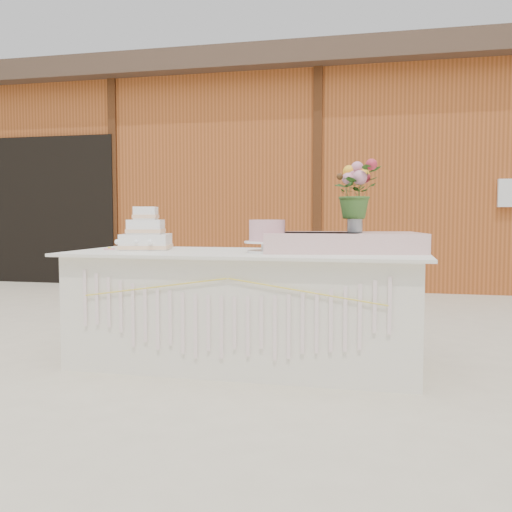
{
  "coord_description": "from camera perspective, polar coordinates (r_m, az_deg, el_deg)",
  "views": [
    {
      "loc": [
        0.93,
        -3.73,
        1.01
      ],
      "look_at": [
        0.0,
        0.3,
        0.72
      ],
      "focal_mm": 40.0,
      "sensor_mm": 36.0,
      "label": 1
    }
  ],
  "objects": [
    {
      "name": "loose_flowers",
      "position": [
        4.33,
        -13.22,
        0.86
      ],
      "size": [
        0.23,
        0.41,
        0.02
      ],
      "primitive_type": null,
      "rotation": [
        0.0,
        0.0,
        0.18
      ],
      "color": "pink",
      "rests_on": "cake_table"
    },
    {
      "name": "pink_cake_stand",
      "position": [
        3.73,
        1.11,
        2.18
      ],
      "size": [
        0.3,
        0.3,
        0.22
      ],
      "color": "white",
      "rests_on": "cake_table"
    },
    {
      "name": "wedding_cake",
      "position": [
        4.15,
        -10.94,
        2.06
      ],
      "size": [
        0.41,
        0.41,
        0.31
      ],
      "rotation": [
        0.0,
        0.0,
        0.23
      ],
      "color": "white",
      "rests_on": "cake_table"
    },
    {
      "name": "flower_vase",
      "position": [
        3.91,
        9.86,
        3.38
      ],
      "size": [
        0.1,
        0.1,
        0.14
      ],
      "primitive_type": "cylinder",
      "color": "#ACACB1",
      "rests_on": "satin_runner"
    },
    {
      "name": "cake_table",
      "position": [
        3.89,
        -1.01,
        -5.2
      ],
      "size": [
        2.4,
        1.0,
        0.77
      ],
      "color": "silver",
      "rests_on": "ground"
    },
    {
      "name": "bouquet",
      "position": [
        3.92,
        9.91,
        7.0
      ],
      "size": [
        0.42,
        0.42,
        0.35
      ],
      "primitive_type": "imported",
      "rotation": [
        0.0,
        0.0,
        0.74
      ],
      "color": "#396327",
      "rests_on": "flower_vase"
    },
    {
      "name": "satin_runner",
      "position": [
        3.87,
        8.59,
        1.37
      ],
      "size": [
        1.12,
        0.76,
        0.13
      ],
      "primitive_type": "cube",
      "rotation": [
        0.0,
        0.0,
        0.17
      ],
      "color": "beige",
      "rests_on": "cake_table"
    },
    {
      "name": "barn",
      "position": [
        9.8,
        7.53,
        7.87
      ],
      "size": [
        12.6,
        4.6,
        3.3
      ],
      "color": "#A25022",
      "rests_on": "ground"
    },
    {
      "name": "ground",
      "position": [
        3.98,
        -0.99,
        -10.7
      ],
      "size": [
        80.0,
        80.0,
        0.0
      ],
      "primitive_type": "plane",
      "color": "beige",
      "rests_on": "ground"
    }
  ]
}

